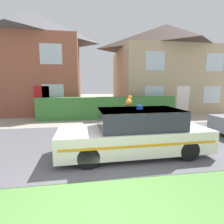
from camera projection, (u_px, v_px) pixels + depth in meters
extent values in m
plane|color=#A89E8E|center=(102.00, 215.00, 2.94)|extent=(80.00, 80.00, 0.00)
cube|color=#5B5B60|center=(92.00, 143.00, 6.60)|extent=(28.00, 5.42, 0.01)
cube|color=#3D7F38|center=(108.00, 108.00, 11.30)|extent=(8.86, 0.64, 1.40)
cylinder|color=black|center=(87.00, 140.00, 5.95)|extent=(0.59, 0.21, 0.59)
cylinder|color=black|center=(89.00, 157.00, 4.52)|extent=(0.59, 0.21, 0.59)
cylinder|color=black|center=(165.00, 136.00, 6.43)|extent=(0.59, 0.21, 0.59)
cylinder|color=black|center=(188.00, 150.00, 5.00)|extent=(0.59, 0.21, 0.59)
cube|color=silver|center=(133.00, 138.00, 5.44)|extent=(4.63, 1.77, 0.67)
cube|color=#232833|center=(139.00, 119.00, 5.38)|extent=(2.50, 1.56, 0.58)
cube|color=silver|center=(140.00, 110.00, 5.34)|extent=(2.50, 1.56, 0.04)
cube|color=orange|center=(127.00, 130.00, 6.25)|extent=(4.36, 0.10, 0.07)
cube|color=orange|center=(143.00, 146.00, 4.62)|extent=(4.36, 0.10, 0.07)
cylinder|color=blue|center=(140.00, 107.00, 5.33)|extent=(0.20, 0.20, 0.12)
ellipsoid|color=orange|center=(129.00, 102.00, 5.11)|extent=(0.28, 0.30, 0.22)
ellipsoid|color=beige|center=(130.00, 103.00, 5.20)|extent=(0.12, 0.11, 0.12)
sphere|color=orange|center=(130.00, 98.00, 5.19)|extent=(0.12, 0.12, 0.12)
cone|color=orange|center=(131.00, 96.00, 5.17)|extent=(0.05, 0.05, 0.05)
cone|color=orange|center=(129.00, 96.00, 5.19)|extent=(0.05, 0.05, 0.05)
cylinder|color=orange|center=(125.00, 106.00, 5.09)|extent=(0.14, 0.19, 0.04)
cylinder|color=black|center=(224.00, 125.00, 8.12)|extent=(0.59, 0.21, 0.59)
cube|color=#93513D|center=(34.00, 77.00, 14.39)|extent=(7.42, 6.61, 5.61)
pyramid|color=#56565B|center=(30.00, 26.00, 13.78)|extent=(7.79, 6.94, 2.33)
cube|color=red|center=(42.00, 102.00, 11.61)|extent=(1.00, 0.02, 2.10)
cube|color=silver|center=(53.00, 94.00, 11.64)|extent=(1.40, 0.02, 1.30)
cube|color=silver|center=(51.00, 54.00, 11.25)|extent=(1.40, 0.02, 1.30)
cube|color=tan|center=(164.00, 80.00, 15.96)|extent=(8.37, 6.73, 5.17)
pyramid|color=#473833|center=(166.00, 38.00, 15.39)|extent=(8.79, 7.07, 2.26)
cube|color=white|center=(183.00, 100.00, 12.88)|extent=(1.00, 0.02, 2.10)
cube|color=silver|center=(154.00, 95.00, 12.49)|extent=(1.40, 0.02, 1.30)
cube|color=silver|center=(212.00, 95.00, 13.18)|extent=(1.40, 0.02, 1.30)
cube|color=silver|center=(155.00, 61.00, 12.12)|extent=(1.40, 0.02, 1.30)
cube|color=silver|center=(215.00, 62.00, 12.81)|extent=(1.40, 0.02, 1.30)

